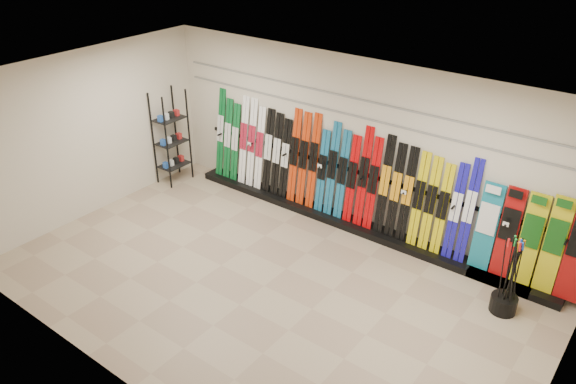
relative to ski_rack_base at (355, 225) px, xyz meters
The scene contains 13 objects.
floor 2.29m from the ski_rack_base, 95.64° to the right, with size 8.00×8.00×0.00m, color gray.
back_wall 1.47m from the ski_rack_base, 135.64° to the left, with size 8.00×8.00×0.00m, color beige.
left_wall 5.01m from the ski_rack_base, 151.65° to the right, with size 5.00×5.00×0.00m, color beige.
right_wall 4.64m from the ski_rack_base, 31.13° to the right, with size 5.00×5.00×0.00m, color beige.
ceiling 3.73m from the ski_rack_base, 95.64° to the right, with size 8.00×8.00×0.00m, color silver.
ski_rack_base is the anchor object (origin of this frame).
skis 1.13m from the ski_rack_base, behind, with size 5.36×0.28×1.78m.
snowboards 3.00m from the ski_rack_base, ahead, with size 1.60×0.25×1.61m.
accessory_rack 4.12m from the ski_rack_base, behind, with size 0.40×0.60×1.92m, color black.
pole_bin 2.93m from the ski_rack_base, 13.16° to the right, with size 0.37×0.37×0.25m, color black.
ski_poles 2.99m from the ski_rack_base, 13.02° to the right, with size 0.31×0.25×1.18m.
slatwall_rail_0 1.96m from the ski_rack_base, 138.37° to the left, with size 7.60×0.02×0.03m, color gray.
slatwall_rail_1 2.26m from the ski_rack_base, 138.37° to the left, with size 7.60×0.02×0.03m, color gray.
Camera 1 is at (4.43, -5.25, 5.27)m, focal length 35.00 mm.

